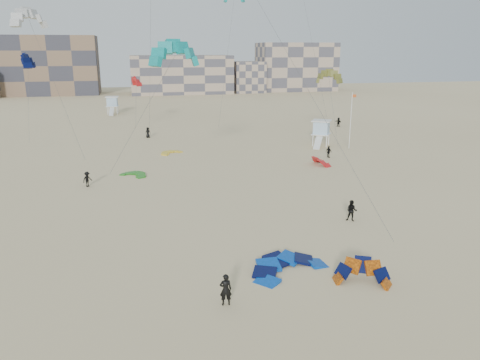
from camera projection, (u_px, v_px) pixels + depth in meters
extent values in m
plane|color=beige|center=(230.00, 280.00, 29.29)|extent=(320.00, 320.00, 0.00)
imported|color=black|center=(226.00, 290.00, 26.21)|extent=(0.71, 0.48, 1.90)
imported|color=black|center=(352.00, 211.00, 39.09)|extent=(1.11, 1.06, 1.81)
imported|color=black|center=(87.00, 179.00, 48.94)|extent=(1.19, 1.13, 1.62)
imported|color=black|center=(329.00, 152.00, 62.12)|extent=(0.75, 0.99, 1.57)
imported|color=black|center=(148.00, 133.00, 76.01)|extent=(0.98, 0.80, 1.71)
imported|color=black|center=(338.00, 122.00, 86.98)|extent=(0.96, 1.66, 1.70)
cylinder|color=#3F3F3F|center=(140.00, 120.00, 46.66)|extent=(6.97, 5.75, 12.35)
cylinder|color=#3F3F3F|center=(291.00, 59.00, 43.73)|extent=(5.13, 31.93, 24.06)
cylinder|color=#3F3F3F|center=(59.00, 95.00, 52.98)|extent=(4.14, 2.35, 15.92)
cylinder|color=#3F3F3F|center=(150.00, 41.00, 66.86)|extent=(1.46, 8.55, 28.22)
cylinder|color=#3F3F3F|center=(333.00, 112.00, 65.25)|extent=(0.19, 4.76, 9.02)
cylinder|color=#3F3F3F|center=(315.00, 55.00, 81.36)|extent=(5.88, 1.03, 23.88)
cylinder|color=#3F3F3F|center=(29.00, 102.00, 67.79)|extent=(0.42, 3.69, 11.10)
cylinder|color=#3F3F3F|center=(226.00, 63.00, 80.10)|extent=(3.97, 5.42, 21.41)
cylinder|color=#3F3F3F|center=(136.00, 104.00, 82.14)|extent=(0.61, 7.11, 7.19)
cube|color=white|center=(321.00, 134.00, 69.77)|extent=(3.56, 3.56, 0.13)
cube|color=#A7C9E5|center=(321.00, 127.00, 69.50)|extent=(2.93, 2.93, 1.85)
cube|color=white|center=(322.00, 121.00, 69.23)|extent=(3.69, 3.69, 0.15)
cube|color=white|center=(327.00, 143.00, 67.67)|extent=(2.17, 2.71, 1.53)
cube|color=white|center=(113.00, 106.00, 103.52)|extent=(2.83, 2.83, 0.13)
cube|color=#A7C9E5|center=(112.00, 101.00, 103.25)|extent=(2.33, 2.33, 1.88)
cube|color=white|center=(112.00, 97.00, 102.97)|extent=(2.94, 2.94, 0.15)
cube|color=white|center=(112.00, 112.00, 101.38)|extent=(1.15, 2.74, 1.56)
cylinder|color=white|center=(351.00, 121.00, 67.07)|extent=(0.10, 0.10, 8.05)
cube|color=#D0511B|center=(354.00, 96.00, 66.18)|extent=(0.60, 0.02, 0.40)
cube|color=brown|center=(52.00, 65.00, 146.47)|extent=(28.00, 14.00, 18.00)
cube|color=tan|center=(181.00, 74.00, 151.92)|extent=(32.00, 16.00, 12.00)
cube|color=tan|center=(296.00, 67.00, 161.65)|extent=(26.00, 14.00, 16.00)
cube|color=tan|center=(248.00, 77.00, 154.93)|extent=(10.00, 10.00, 10.00)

